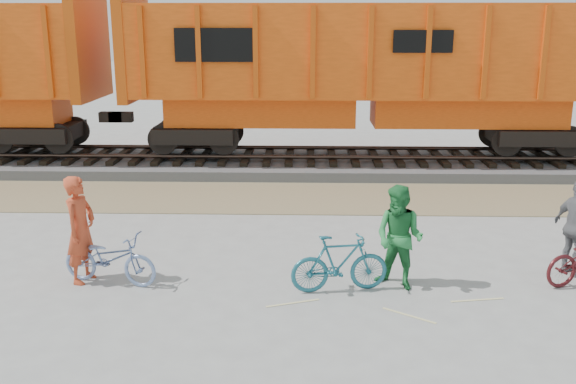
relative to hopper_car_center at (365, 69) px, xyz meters
The scene contains 9 objects.
ground 9.53m from the hopper_car_center, 95.79° to the right, with size 120.00×120.00×0.00m, color #9E9E99.
gravel_strip 4.70m from the hopper_car_center, 104.63° to the right, with size 120.00×3.00×0.02m, color #8D7E57.
ballast_bed 3.00m from the hopper_car_center, behind, with size 120.00×4.00×0.30m, color slate.
track 2.69m from the hopper_car_center, behind, with size 120.00×2.60×0.24m.
hopper_car_center is the anchor object (origin of this frame).
bicycle_blue 10.69m from the hopper_car_center, 119.21° to the right, with size 0.60×1.72×0.91m, color #728ABB.
bicycle_teal 9.69m from the hopper_car_center, 97.04° to the right, with size 0.46×1.64×0.99m, color #1F6272.
person_solo 10.75m from the hopper_car_center, 121.84° to the right, with size 0.68×0.45×1.87m, color #BD4021.
person_man 9.33m from the hopper_car_center, 90.92° to the right, with size 0.86×0.67×1.77m, color #247B3B.
Camera 1 is at (-0.81, -10.27, 4.41)m, focal length 40.00 mm.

